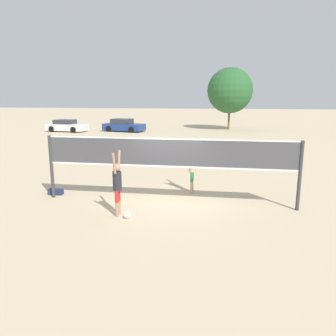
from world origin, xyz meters
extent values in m
plane|color=#C6B28C|center=(0.00, 0.00, 0.00)|extent=(200.00, 200.00, 0.00)
cylinder|color=#38383D|center=(-4.41, 0.00, 1.18)|extent=(0.12, 0.12, 2.36)
cylinder|color=#38383D|center=(4.41, 0.00, 1.18)|extent=(0.12, 0.12, 2.36)
cube|color=#47474C|center=(0.00, 0.00, 1.84)|extent=(8.69, 0.02, 1.03)
cube|color=white|center=(0.00, 0.00, 2.33)|extent=(8.69, 0.03, 0.06)
cube|color=white|center=(0.00, 0.00, 1.35)|extent=(8.69, 0.03, 0.06)
cylinder|color=tan|center=(-1.38, -1.57, 0.23)|extent=(0.11, 0.11, 0.47)
cylinder|color=red|center=(-1.38, -1.57, 0.66)|extent=(0.12, 0.12, 0.38)
cylinder|color=tan|center=(-1.38, -1.37, 0.23)|extent=(0.11, 0.11, 0.47)
cylinder|color=red|center=(-1.38, -1.37, 0.66)|extent=(0.12, 0.12, 0.38)
cylinder|color=#26262D|center=(-1.38, -1.47, 1.15)|extent=(0.28, 0.28, 0.60)
sphere|color=tan|center=(-1.38, -1.47, 1.57)|extent=(0.23, 0.23, 0.23)
cylinder|color=tan|center=(-1.38, -1.71, 1.75)|extent=(0.08, 0.22, 0.67)
cylinder|color=tan|center=(-1.38, -1.23, 1.75)|extent=(0.08, 0.22, 0.67)
cylinder|color=tan|center=(0.72, 1.59, 0.24)|extent=(0.11, 0.11, 0.47)
cylinder|color=#267F3F|center=(0.72, 1.59, 0.67)|extent=(0.12, 0.12, 0.39)
cylinder|color=tan|center=(0.72, 1.39, 0.24)|extent=(0.11, 0.11, 0.47)
cylinder|color=#267F3F|center=(0.72, 1.39, 0.67)|extent=(0.12, 0.12, 0.39)
cylinder|color=tan|center=(0.72, 1.49, 1.16)|extent=(0.28, 0.28, 0.61)
sphere|color=tan|center=(0.72, 1.49, 1.59)|extent=(0.24, 0.24, 0.24)
cylinder|color=tan|center=(0.72, 1.73, 1.77)|extent=(0.08, 0.22, 0.68)
cylinder|color=tan|center=(0.72, 1.25, 1.77)|extent=(0.08, 0.22, 0.68)
sphere|color=white|center=(-1.01, -1.70, 0.12)|extent=(0.23, 0.23, 0.23)
cube|color=navy|center=(-4.51, 0.36, 0.11)|extent=(0.55, 0.25, 0.22)
cube|color=navy|center=(-8.99, 24.11, 0.49)|extent=(4.84, 2.82, 0.72)
cube|color=#2D333D|center=(-9.21, 24.16, 1.13)|extent=(2.37, 2.13, 0.55)
cylinder|color=black|center=(-7.42, 24.68, 0.32)|extent=(0.67, 0.35, 0.64)
cylinder|color=black|center=(-7.81, 22.94, 0.32)|extent=(0.67, 0.35, 0.64)
cylinder|color=black|center=(-10.17, 25.29, 0.32)|extent=(0.67, 0.35, 0.64)
cylinder|color=black|center=(-10.56, 23.55, 0.32)|extent=(0.67, 0.35, 0.64)
cube|color=silver|center=(-15.15, 22.88, 0.49)|extent=(4.69, 2.47, 0.72)
cube|color=#2D333D|center=(-15.37, 22.92, 1.09)|extent=(2.24, 1.95, 0.46)
cylinder|color=black|center=(-13.65, 23.52, 0.32)|extent=(0.67, 0.31, 0.64)
cylinder|color=black|center=(-13.91, 21.82, 0.32)|extent=(0.67, 0.31, 0.64)
cylinder|color=black|center=(-16.38, 23.95, 0.32)|extent=(0.67, 0.31, 0.64)
cylinder|color=black|center=(-16.65, 22.25, 0.32)|extent=(0.67, 0.31, 0.64)
cylinder|color=brown|center=(2.51, 28.18, 1.53)|extent=(0.25, 0.25, 3.05)
sphere|color=#285B2D|center=(2.51, 28.18, 4.48)|extent=(5.19, 5.19, 5.19)
camera|label=1|loc=(1.85, -11.04, 3.72)|focal=35.00mm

